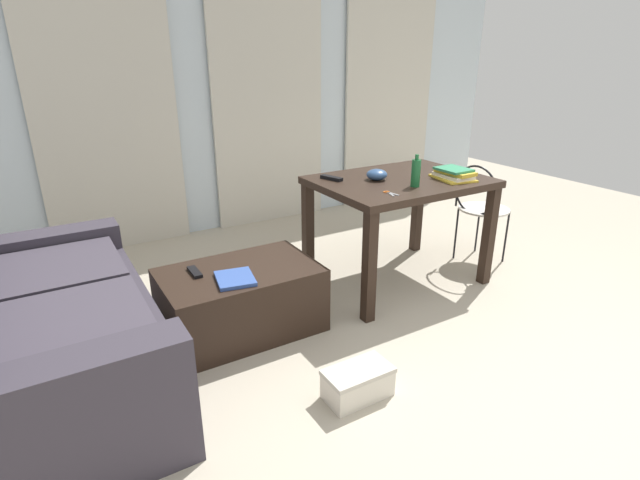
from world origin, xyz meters
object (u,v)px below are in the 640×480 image
bowl (377,175)px  tv_remote_primary (195,272)px  scissors (389,193)px  shoebox (358,383)px  wire_chair (480,203)px  tv_remote_on_table (331,178)px  magazine (235,279)px  craft_table (400,194)px  book_stack (454,174)px  coffee_table (241,300)px  bottle_near (416,173)px  couch (48,336)px

bowl → tv_remote_primary: 1.41m
scissors → shoebox: 1.23m
wire_chair → tv_remote_on_table: 1.27m
wire_chair → shoebox: (-1.79, -0.89, -0.43)m
tv_remote_on_table → magazine: 1.07m
craft_table → scissors: bearing=-140.0°
shoebox → magazine: bearing=112.8°
craft_table → wire_chair: bearing=-5.5°
wire_chair → magazine: wire_chair is taller
wire_chair → book_stack: bearing=-164.3°
bowl → book_stack: bearing=-28.6°
wire_chair → coffee_table: bearing=-180.0°
bottle_near → coffee_table: bearing=173.3°
coffee_table → book_stack: size_ratio=2.83×
coffee_table → tv_remote_primary: tv_remote_primary is taller
magazine → shoebox: bearing=-56.2°
wire_chair → bottle_near: bearing=-170.2°
craft_table → wire_chair: 0.79m
coffee_table → tv_remote_primary: (-0.24, 0.08, 0.21)m
coffee_table → scissors: 1.14m
bottle_near → tv_remote_on_table: bearing=130.4°
couch → coffee_table: size_ratio=1.86×
wire_chair → scissors: bearing=-170.2°
couch → tv_remote_primary: size_ratio=10.82×
tv_remote_on_table → magazine: size_ratio=0.74×
magazine → craft_table: bearing=19.4°
craft_table → book_stack: bearing=-33.2°
couch → shoebox: (1.28, -0.85, -0.23)m
craft_table → tv_remote_on_table: bearing=152.7°
bowl → tv_remote_primary: bowl is taller
coffee_table → couch: bearing=-178.2°
wire_chair → tv_remote_on_table: (-1.20, 0.30, 0.29)m
magazine → bowl: bearing=23.2°
bottle_near → tv_remote_primary: bottle_near is taller
wire_chair → book_stack: size_ratio=2.49×
tv_remote_primary → book_stack: bearing=-6.2°
craft_table → shoebox: (-1.03, -0.96, -0.59)m
tv_remote_on_table → scissors: tv_remote_on_table is taller
bowl → tv_remote_primary: size_ratio=0.91×
book_stack → tv_remote_primary: book_stack is taller
wire_chair → bowl: size_ratio=5.62×
tv_remote_primary → couch: bearing=-171.2°
bottle_near → tv_remote_on_table: (-0.38, 0.44, -0.08)m
bowl → tv_remote_primary: (-1.35, -0.05, -0.40)m
tv_remote_primary → wire_chair: bearing=-1.7°
couch → wire_chair: 3.07m
couch → shoebox: size_ratio=5.06×
bottle_near → tv_remote_primary: bearing=171.2°
magazine → scissors: bearing=7.5°
tv_remote_on_table → scissors: (0.12, -0.48, -0.01)m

